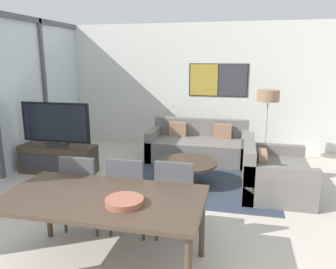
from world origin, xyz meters
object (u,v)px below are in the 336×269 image
sofa_side (270,175)px  coffee_table (187,167)px  tv_console (58,159)px  television (56,124)px  dining_chair_left (84,188)px  dining_chair_centre (129,191)px  fruit_bowl (124,201)px  sofa_main (199,146)px  dining_chair_right (176,194)px  dining_table (103,203)px  floor_lamp (268,100)px

sofa_side → coffee_table: (-1.31, 0.00, 0.03)m
tv_console → television: 0.64m
tv_console → dining_chair_left: size_ratio=1.44×
television → dining_chair_centre: (1.97, -1.74, -0.36)m
tv_console → sofa_side: sofa_side is taller
tv_console → dining_chair_centre: 2.64m
sofa_side → dining_chair_centre: bearing=134.6°
fruit_bowl → dining_chair_centre: bearing=107.3°
television → dining_chair_left: bearing=-51.4°
tv_console → dining_chair_left: 2.29m
sofa_main → dining_chair_right: 3.12m
dining_chair_centre → dining_chair_left: bearing=-175.6°
sofa_main → tv_console: bearing=-149.5°
dining_chair_left → sofa_main: bearing=73.4°
tv_console → sofa_main: 2.75m
coffee_table → fruit_bowl: size_ratio=2.88×
fruit_bowl → coffee_table: bearing=86.9°
sofa_main → coffee_table: 1.45m
dining_table → television: bearing=128.8°
tv_console → fruit_bowl: bearing=-49.0°
dining_chair_right → dining_table: bearing=-126.5°
dining_chair_centre → floor_lamp: 3.63m
tv_console → dining_chair_right: size_ratio=1.44×
coffee_table → floor_lamp: size_ratio=0.68×
sofa_main → dining_chair_centre: dining_chair_centre is taller
sofa_side → dining_chair_right: dining_chair_right is taller
sofa_side → dining_chair_centre: size_ratio=1.44×
television → fruit_bowl: television is taller
television → coffee_table: size_ratio=1.31×
television → coffee_table: 2.44m
fruit_bowl → floor_lamp: floor_lamp is taller
dining_table → dining_chair_centre: dining_chair_centre is taller
coffee_table → dining_table: bearing=-99.4°
tv_console → floor_lamp: size_ratio=0.95×
television → sofa_main: 2.82m
sofa_side → dining_chair_right: (-1.16, -1.66, 0.27)m
coffee_table → dining_chair_centre: 1.75m
sofa_main → sofa_side: same height
television → fruit_bowl: size_ratio=3.76×
sofa_main → dining_chair_left: dining_chair_left is taller
coffee_table → dining_table: 2.47m
dining_table → dining_chair_centre: size_ratio=1.99×
tv_console → dining_chair_centre: dining_chair_centre is taller
dining_table → dining_chair_right: 0.94m
sofa_side → tv_console: bearing=89.2°
sofa_main → fruit_bowl: 4.00m
tv_console → fruit_bowl: (2.23, -2.57, 0.56)m
coffee_table → dining_chair_right: size_ratio=1.04×
sofa_main → dining_chair_centre: (-0.40, -3.13, 0.27)m
sofa_main → fruit_bowl: bearing=-92.0°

